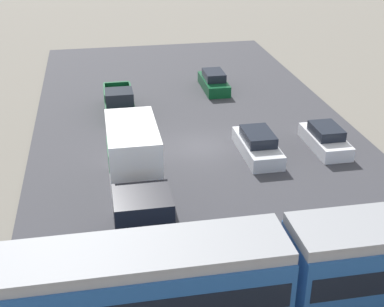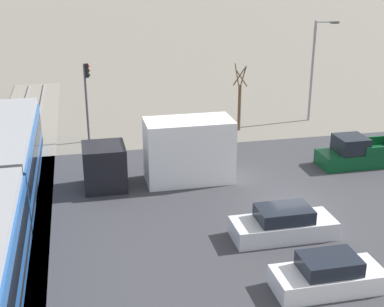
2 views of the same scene
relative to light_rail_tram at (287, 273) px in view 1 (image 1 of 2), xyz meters
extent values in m
plane|color=slate|center=(0.16, -14.39, -1.76)|extent=(320.00, 320.00, 0.00)
cube|color=#38383D|center=(0.16, -14.39, -1.72)|extent=(20.92, 48.85, 0.08)
cube|color=gray|center=(0.16, -0.72, -1.61)|extent=(64.14, 0.10, 0.14)
cube|color=#235193|center=(6.45, 0.00, -0.16)|extent=(12.55, 2.74, 3.02)
cube|color=black|center=(6.45, 0.00, 0.20)|extent=(12.18, 2.77, 1.01)
cube|color=gray|center=(6.45, 0.00, 1.56)|extent=(12.55, 2.52, 0.43)
cube|color=black|center=(4.73, -5.11, -0.43)|extent=(2.50, 2.34, 2.48)
cube|color=white|center=(4.73, -9.93, 0.15)|extent=(2.50, 4.97, 3.65)
cube|color=#196B38|center=(6.00, -9.93, 0.52)|extent=(0.02, 2.49, 0.91)
cube|color=#0C4723|center=(4.85, -20.92, -1.22)|extent=(2.03, 5.29, 0.91)
cube|color=black|center=(4.85, -20.18, -0.27)|extent=(1.87, 1.80, 0.99)
cube|color=#0C4723|center=(5.79, -22.03, -0.50)|extent=(0.12, 2.65, 0.53)
cube|color=#0C4723|center=(3.92, -22.03, -0.50)|extent=(0.12, 2.65, 0.53)
cube|color=#0C4723|center=(4.85, -23.46, -0.50)|extent=(1.87, 0.21, 0.53)
cube|color=red|center=(5.65, -23.54, -0.95)|extent=(0.14, 0.04, 0.18)
cube|color=#0C4723|center=(-2.77, -24.58, -1.25)|extent=(1.73, 4.40, 0.85)
cube|color=black|center=(-2.77, -24.58, -0.52)|extent=(1.48, 2.29, 0.62)
cube|color=silver|center=(-2.80, -12.78, -1.25)|extent=(1.90, 4.79, 0.85)
cube|color=black|center=(-2.80, -12.78, -0.51)|extent=(1.63, 2.49, 0.63)
cube|color=silver|center=(-7.12, -12.92, -1.27)|extent=(1.81, 4.32, 0.82)
cube|color=black|center=(-7.12, -12.92, -0.55)|extent=(1.56, 2.25, 0.60)
camera|label=1|loc=(6.20, 14.60, 12.47)|focal=50.00mm
camera|label=2|loc=(-23.42, -3.91, 10.50)|focal=50.00mm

